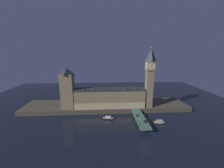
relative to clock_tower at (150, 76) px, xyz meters
The scene contains 15 objects.
ground_plane 75.68m from the clock_tower, 154.60° to the right, with size 400.00×400.00×0.00m, color black.
embankment 70.58m from the clock_tower, 166.34° to the left, with size 220.00×42.00×5.71m.
parliament_hall 57.35m from the clock_tower, behind, with size 88.83×17.82×29.51m.
clock_tower is the anchor object (origin of this frame).
victoria_tower 104.24m from the clock_tower, behind, with size 15.42×15.42×56.96m.
bridge 55.22m from the clock_tower, 120.19° to the right, with size 10.60×46.00×5.61m.
car_northbound_lead 51.50m from the clock_tower, 128.09° to the right, with size 2.10×4.52×1.36m.
car_southbound_lead 58.01m from the clock_tower, 111.57° to the right, with size 2.03×4.40×1.52m.
pedestrian_near_rail 64.13m from the clock_tower, 116.51° to the right, with size 0.38×0.38×1.75m.
pedestrian_mid_walk 50.10m from the clock_tower, 115.33° to the right, with size 0.38×0.38×1.78m.
street_lamp_near 62.40m from the clock_tower, 116.79° to the right, with size 1.34×0.60×6.96m.
street_lamp_mid 49.04m from the clock_tower, 112.65° to the right, with size 1.34×0.60×7.02m.
street_lamp_far 46.15m from the clock_tower, 145.02° to the right, with size 1.34×0.60×5.87m.
boat_upstream 72.29m from the clock_tower, 158.17° to the right, with size 13.98×6.77×3.77m.
boat_downstream 55.73m from the clock_tower, 85.39° to the right, with size 13.13×5.54×3.69m.
Camera 1 is at (-2.83, -140.28, 75.72)m, focal length 22.00 mm.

